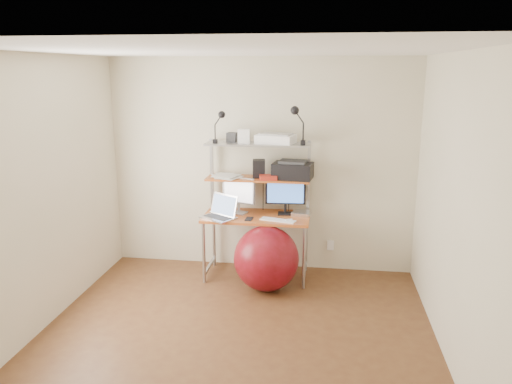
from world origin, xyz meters
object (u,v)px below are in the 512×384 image
(monitor_black, at_px, (286,194))
(printer, at_px, (293,170))
(exercise_ball, at_px, (266,258))
(monitor_silver, at_px, (239,193))
(laptop, at_px, (221,213))

(monitor_black, relative_size, printer, 0.97)
(printer, xyz_separation_m, exercise_ball, (-0.24, -0.47, -0.89))
(monitor_silver, relative_size, exercise_ball, 0.63)
(monitor_black, bearing_deg, laptop, -164.30)
(monitor_silver, xyz_separation_m, monitor_black, (0.54, 0.04, -0.01))
(laptop, bearing_deg, monitor_silver, 84.68)
(printer, bearing_deg, laptop, -152.99)
(laptop, xyz_separation_m, printer, (0.78, 0.28, 0.45))
(monitor_silver, xyz_separation_m, printer, (0.61, 0.06, 0.27))
(laptop, height_order, printer, printer)
(monitor_black, bearing_deg, exercise_ball, -114.18)
(monitor_black, xyz_separation_m, exercise_ball, (-0.16, -0.44, -0.61))
(monitor_silver, height_order, printer, printer)
(monitor_silver, distance_m, laptop, 0.33)
(printer, height_order, exercise_ball, printer)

